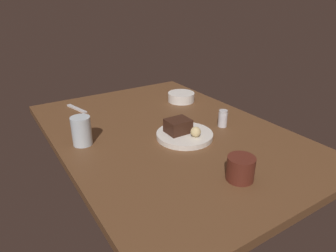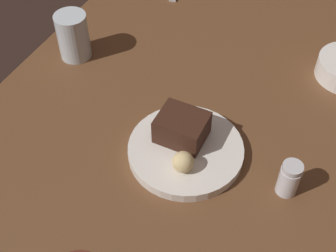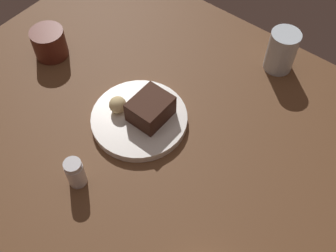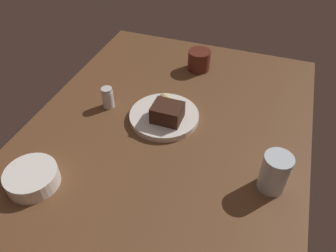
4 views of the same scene
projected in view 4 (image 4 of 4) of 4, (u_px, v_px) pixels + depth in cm
name	position (u px, v px, depth cm)	size (l,w,h in cm)	color
dining_table	(162.00, 142.00, 98.11)	(120.00, 84.00, 3.00)	brown
dessert_plate	(164.00, 116.00, 103.22)	(21.76, 21.76, 1.96)	white
chocolate_cake_slice	(167.00, 112.00, 98.97)	(8.95, 7.48, 5.26)	#381E14
bread_roll	(165.00, 99.00, 104.98)	(3.92, 3.92, 3.92)	#DBC184
salt_shaker	(108.00, 98.00, 106.24)	(3.74, 3.74, 7.14)	silver
water_glass	(275.00, 173.00, 80.69)	(7.14, 7.14, 10.72)	silver
side_bowl	(32.00, 178.00, 83.45)	(13.44, 13.44, 4.43)	white
coffee_cup	(198.00, 60.00, 123.15)	(8.38, 8.38, 7.47)	#562319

